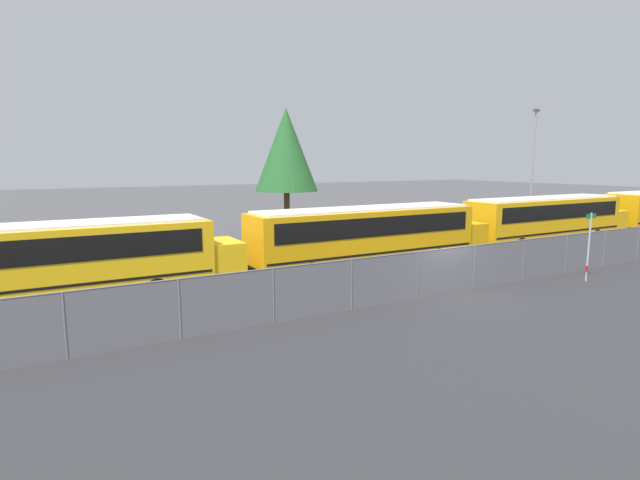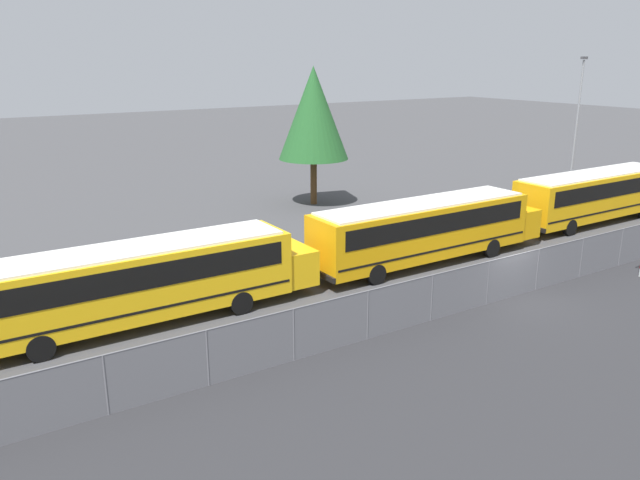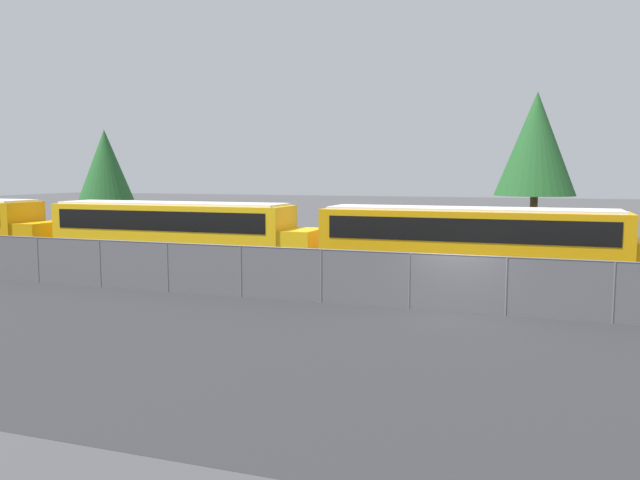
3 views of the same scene
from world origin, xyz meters
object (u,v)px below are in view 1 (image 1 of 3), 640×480
at_px(school_bus_2, 370,233).
at_px(street_sign, 589,245).
at_px(school_bus_3, 548,217).
at_px(light_pole, 533,162).
at_px(tree_0, 286,150).
at_px(school_bus_1, 52,258).

bearing_deg(school_bus_2, street_sign, -45.12).
bearing_deg(school_bus_2, school_bus_3, 1.43).
relative_size(school_bus_3, street_sign, 4.36).
distance_m(light_pole, tree_0, 22.19).
xyz_separation_m(school_bus_2, street_sign, (6.92, -6.95, -0.20)).
bearing_deg(street_sign, school_bus_3, 45.47).
height_order(street_sign, light_pole, light_pole).
bearing_deg(school_bus_1, light_pole, 13.31).
xyz_separation_m(school_bus_3, light_pole, (9.69, 8.79, 3.46)).
xyz_separation_m(light_pole, tree_0, (-21.69, 4.63, 0.87)).
xyz_separation_m(school_bus_1, school_bus_3, (28.00, 0.13, 0.00)).
distance_m(school_bus_1, light_pole, 38.89).
relative_size(school_bus_1, street_sign, 4.36).
height_order(school_bus_3, light_pole, light_pole).
bearing_deg(tree_0, school_bus_1, -139.76).
bearing_deg(school_bus_3, light_pole, 42.19).
distance_m(school_bus_2, tree_0, 14.59).
xyz_separation_m(school_bus_1, school_bus_2, (13.89, -0.22, 0.00)).
bearing_deg(school_bus_1, school_bus_3, 0.27).
bearing_deg(school_bus_2, school_bus_1, 179.09).
xyz_separation_m(school_bus_2, tree_0, (2.12, 13.77, 4.33)).
distance_m(school_bus_1, school_bus_3, 28.00).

